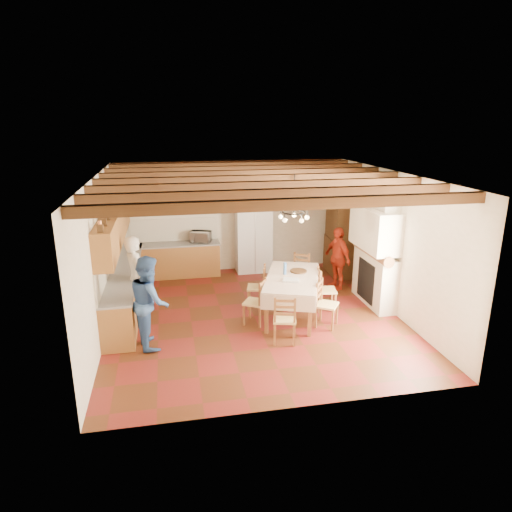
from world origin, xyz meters
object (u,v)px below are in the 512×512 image
(person_woman_red, at_px, (337,258))
(microwave, at_px, (201,237))
(chair_left_far, at_px, (257,287))
(chair_end_far, at_px, (300,274))
(dining_table, at_px, (292,280))
(chair_right_far, at_px, (326,289))
(hutch, at_px, (339,234))
(chair_right_near, at_px, (327,304))
(chair_left_near, at_px, (255,301))
(chair_end_near, at_px, (285,318))
(refrigerator, at_px, (253,237))
(person_woman_blue, at_px, (150,301))
(person_man, at_px, (136,279))

(person_woman_red, height_order, microwave, person_woman_red)
(chair_left_far, height_order, person_woman_red, person_woman_red)
(chair_left_far, xyz_separation_m, chair_end_far, (1.17, 0.63, 0.00))
(chair_end_far, bearing_deg, microwave, 171.86)
(dining_table, relative_size, chair_right_far, 2.35)
(hutch, xyz_separation_m, chair_right_near, (-1.40, -3.08, -0.61))
(chair_left_near, bearing_deg, chair_right_far, 132.77)
(hutch, bearing_deg, chair_end_near, -119.42)
(chair_end_near, bearing_deg, chair_left_far, -68.80)
(chair_left_near, bearing_deg, hutch, 163.94)
(hutch, height_order, chair_right_far, hutch)
(refrigerator, bearing_deg, microwave, -175.66)
(chair_right_far, height_order, microwave, microwave)
(chair_end_far, relative_size, microwave, 1.86)
(person_woman_blue, distance_m, microwave, 4.00)
(hutch, bearing_deg, chair_left_far, -140.06)
(chair_right_far, bearing_deg, chair_right_near, 169.96)
(chair_left_far, xyz_separation_m, chair_end_near, (0.19, -1.73, 0.00))
(dining_table, height_order, person_woman_blue, person_woman_blue)
(dining_table, bearing_deg, chair_right_near, -47.96)
(person_man, height_order, microwave, person_man)
(refrigerator, distance_m, person_woman_blue, 4.73)
(refrigerator, distance_m, dining_table, 3.20)
(hutch, height_order, dining_table, hutch)
(chair_end_near, bearing_deg, person_man, -15.05)
(person_woman_blue, bearing_deg, microwave, -28.17)
(chair_right_near, height_order, microwave, microwave)
(person_woman_blue, bearing_deg, chair_end_near, -109.18)
(chair_right_near, bearing_deg, chair_end_far, 34.92)
(person_woman_red, bearing_deg, chair_left_far, -87.26)
(dining_table, height_order, chair_left_near, chair_left_near)
(dining_table, height_order, person_woman_red, person_woman_red)
(chair_left_near, height_order, person_man, person_man)
(hutch, relative_size, person_man, 1.21)
(dining_table, bearing_deg, chair_left_near, -166.18)
(person_woman_red, bearing_deg, chair_left_near, -72.87)
(refrigerator, xyz_separation_m, person_woman_red, (1.76, -1.82, -0.17))
(dining_table, relative_size, chair_end_near, 2.35)
(hutch, xyz_separation_m, microwave, (-3.62, 0.60, -0.04))
(chair_right_far, distance_m, chair_end_far, 1.12)
(refrigerator, distance_m, chair_right_far, 3.24)
(chair_right_far, relative_size, person_man, 0.53)
(person_woman_red, bearing_deg, chair_right_far, -46.37)
(refrigerator, bearing_deg, person_woman_blue, -124.66)
(chair_end_near, height_order, chair_end_far, same)
(person_man, xyz_separation_m, person_woman_red, (4.70, 0.91, -0.12))
(dining_table, relative_size, chair_left_far, 2.35)
(chair_end_near, xyz_separation_m, person_woman_blue, (-2.44, 0.39, 0.38))
(chair_end_far, bearing_deg, refrigerator, 143.29)
(dining_table, distance_m, person_woman_red, 2.04)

